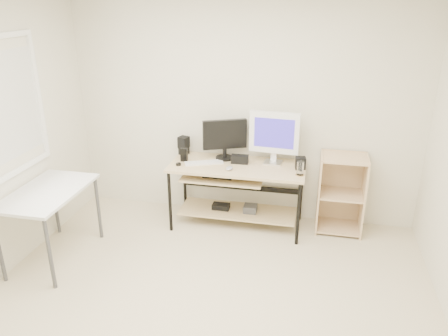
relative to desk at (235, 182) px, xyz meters
name	(u,v)px	position (x,y,z in m)	size (l,w,h in m)	color
room	(180,170)	(-0.11, -1.62, 0.78)	(4.01, 4.01, 2.62)	beige
desk	(235,182)	(0.00, 0.00, 0.00)	(1.50, 0.65, 0.75)	tan
side_table	(48,198)	(-1.65, -1.06, 0.13)	(0.60, 1.00, 0.75)	silver
shelf_unit	(341,192)	(1.18, 0.16, -0.09)	(0.50, 0.40, 0.90)	#D3B284
black_monitor	(225,137)	(-0.15, 0.16, 0.47)	(0.48, 0.25, 0.46)	black
white_imac	(274,134)	(0.41, 0.14, 0.55)	(0.55, 0.18, 0.59)	silver
keyboard	(204,163)	(-0.35, -0.03, 0.22)	(0.43, 0.12, 0.01)	silver
mouse	(229,168)	(-0.03, -0.16, 0.23)	(0.07, 0.11, 0.04)	#AFAFB4
center_speaker	(240,159)	(0.04, 0.06, 0.26)	(0.19, 0.09, 0.10)	black
speaker_left	(184,145)	(-0.66, 0.21, 0.32)	(0.14, 0.14, 0.21)	black
speaker_right	(301,163)	(0.71, 0.05, 0.27)	(0.11, 0.11, 0.13)	black
audio_controller	(184,155)	(-0.59, -0.01, 0.29)	(0.08, 0.05, 0.16)	black
volume_puck	(178,164)	(-0.61, -0.15, 0.22)	(0.06, 0.06, 0.02)	black
smartphone	(298,168)	(0.69, 0.02, 0.22)	(0.05, 0.10, 0.01)	black
coaster	(300,175)	(0.72, -0.15, 0.21)	(0.09, 0.09, 0.01)	#A07B48
drinking_glass	(300,168)	(0.72, -0.15, 0.29)	(0.07, 0.07, 0.15)	white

